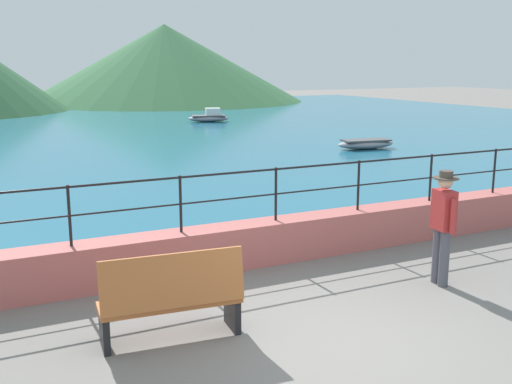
# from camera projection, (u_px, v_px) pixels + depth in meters

# --- Properties ---
(ground_plane) EXTENTS (120.00, 120.00, 0.00)m
(ground_plane) POSITION_uv_depth(u_px,v_px,m) (340.00, 347.00, 7.17)
(ground_plane) COLOR slate
(promenade_wall) EXTENTS (20.00, 0.56, 0.70)m
(promenade_wall) POSITION_uv_depth(u_px,v_px,m) (230.00, 246.00, 9.90)
(promenade_wall) COLOR #BC605B
(promenade_wall) RESTS_ON ground
(railing) EXTENTS (18.44, 0.04, 0.90)m
(railing) POSITION_uv_depth(u_px,v_px,m) (230.00, 189.00, 9.70)
(railing) COLOR black
(railing) RESTS_ON promenade_wall
(lake_water) EXTENTS (64.00, 44.32, 0.06)m
(lake_water) POSITION_uv_depth(u_px,v_px,m) (45.00, 131.00, 29.84)
(lake_water) COLOR #236B89
(lake_water) RESTS_ON ground
(hill_secondary) EXTENTS (23.75, 23.75, 6.54)m
(hill_secondary) POSITION_uv_depth(u_px,v_px,m) (165.00, 63.00, 51.91)
(hill_secondary) COLOR #33663D
(hill_secondary) RESTS_ON ground
(bench_main) EXTENTS (1.75, 0.72, 1.13)m
(bench_main) POSITION_uv_depth(u_px,v_px,m) (172.00, 297.00, 7.21)
(bench_main) COLOR #B76633
(bench_main) RESTS_ON ground
(person_walking) EXTENTS (0.38, 0.56, 1.75)m
(person_walking) POSITION_uv_depth(u_px,v_px,m) (443.00, 222.00, 9.00)
(person_walking) COLOR #4C4C56
(person_walking) RESTS_ON ground
(boat_1) EXTENTS (2.40, 1.22, 0.36)m
(boat_1) POSITION_uv_depth(u_px,v_px,m) (366.00, 144.00, 23.25)
(boat_1) COLOR gray
(boat_1) RESTS_ON lake_water
(boat_3) EXTENTS (2.46, 1.48, 0.76)m
(boat_3) POSITION_uv_depth(u_px,v_px,m) (209.00, 117.00, 34.01)
(boat_3) COLOR gray
(boat_3) RESTS_ON lake_water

